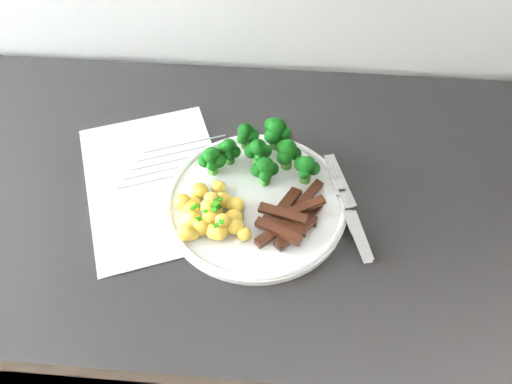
% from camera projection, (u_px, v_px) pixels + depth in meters
% --- Properties ---
extents(counter, '(2.38, 0.59, 0.89)m').
position_uv_depth(counter, '(220.00, 312.00, 1.14)').
color(counter, black).
rests_on(counter, ground).
extents(recipe_paper, '(0.31, 0.36, 0.00)m').
position_uv_depth(recipe_paper, '(155.00, 181.00, 0.79)').
color(recipe_paper, white).
rests_on(recipe_paper, counter).
extents(plate, '(0.28, 0.28, 0.02)m').
position_uv_depth(plate, '(256.00, 201.00, 0.76)').
color(plate, white).
rests_on(plate, counter).
extents(broccoli, '(0.19, 0.11, 0.07)m').
position_uv_depth(broccoli, '(261.00, 151.00, 0.77)').
color(broccoli, '#2E661C').
rests_on(broccoli, plate).
extents(potatoes, '(0.12, 0.11, 0.04)m').
position_uv_depth(potatoes, '(210.00, 215.00, 0.73)').
color(potatoes, '#E2C351').
rests_on(potatoes, plate).
extents(beef_strips, '(0.10, 0.13, 0.03)m').
position_uv_depth(beef_strips, '(291.00, 219.00, 0.73)').
color(beef_strips, black).
rests_on(beef_strips, plate).
extents(fork, '(0.06, 0.19, 0.02)m').
position_uv_depth(fork, '(348.00, 211.00, 0.74)').
color(fork, silver).
rests_on(fork, plate).
extents(knife, '(0.07, 0.20, 0.02)m').
position_uv_depth(knife, '(353.00, 218.00, 0.74)').
color(knife, silver).
rests_on(knife, plate).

